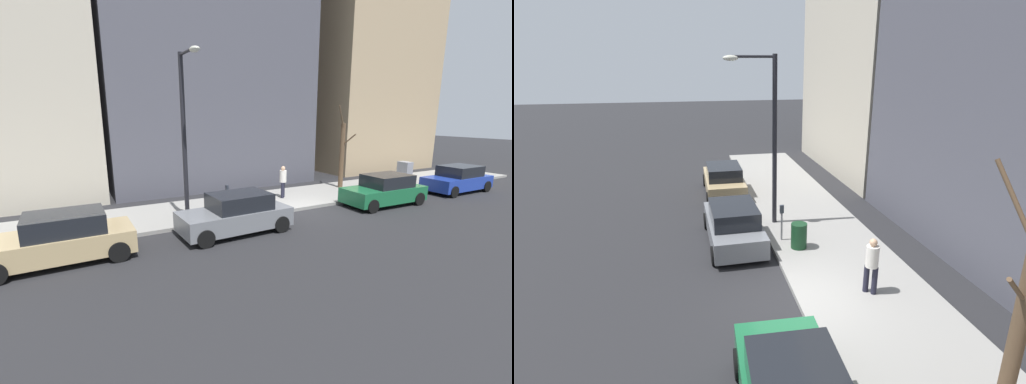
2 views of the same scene
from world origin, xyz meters
The scene contains 9 objects.
ground_plane centered at (0.00, 0.00, 0.00)m, with size 120.00×120.00×0.00m, color #232326.
sidewalk centered at (2.00, 0.00, 0.07)m, with size 4.00×36.00×0.15m, color gray.
parked_car_grey centered at (-1.26, 4.19, 0.74)m, with size 2.04×4.26×1.52m.
parked_car_tan centered at (-1.09, 9.97, 0.74)m, with size 1.95×4.21×1.52m.
parking_meter centered at (0.45, 3.79, 0.98)m, with size 0.14×0.10×1.35m.
streetlamp centered at (0.28, 5.51, 4.02)m, with size 1.97×0.32×6.50m.
bare_tree centered at (2.60, -4.55, 2.16)m, with size 1.53×1.43×4.77m.
trash_bin centered at (0.90, 3.05, 0.60)m, with size 0.56×0.56×0.90m, color #14381E.
pedestrian_near_meter centered at (2.10, -0.13, 1.09)m, with size 0.36×0.36×1.66m.
Camera 2 is at (-2.62, -9.25, 6.39)m, focal length 28.00 mm.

